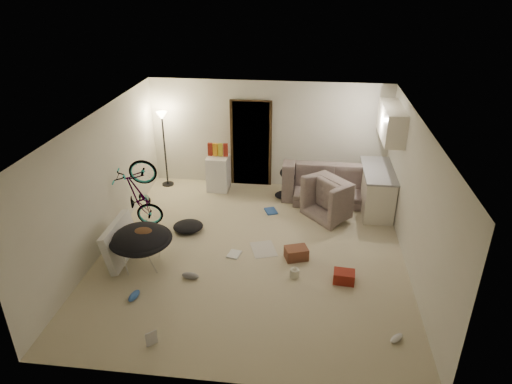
# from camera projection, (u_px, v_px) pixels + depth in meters

# --- Properties ---
(floor) EXTENTS (5.50, 6.00, 0.02)m
(floor) POSITION_uv_depth(u_px,v_px,m) (252.00, 252.00, 8.45)
(floor) COLOR #C2B795
(floor) RESTS_ON ground
(ceiling) EXTENTS (5.50, 6.00, 0.02)m
(ceiling) POSITION_uv_depth(u_px,v_px,m) (252.00, 120.00, 7.34)
(ceiling) COLOR white
(ceiling) RESTS_ON wall_back
(wall_back) EXTENTS (5.50, 0.02, 2.50)m
(wall_back) POSITION_uv_depth(u_px,v_px,m) (268.00, 135.00, 10.58)
(wall_back) COLOR beige
(wall_back) RESTS_ON floor
(wall_front) EXTENTS (5.50, 0.02, 2.50)m
(wall_front) POSITION_uv_depth(u_px,v_px,m) (219.00, 305.00, 5.21)
(wall_front) COLOR beige
(wall_front) RESTS_ON floor
(wall_left) EXTENTS (0.02, 6.00, 2.50)m
(wall_left) POSITION_uv_depth(u_px,v_px,m) (100.00, 183.00, 8.19)
(wall_left) COLOR beige
(wall_left) RESTS_ON floor
(wall_right) EXTENTS (0.02, 6.00, 2.50)m
(wall_right) POSITION_uv_depth(u_px,v_px,m) (416.00, 199.00, 7.60)
(wall_right) COLOR beige
(wall_right) RESTS_ON floor
(doorway) EXTENTS (0.85, 0.10, 2.04)m
(doorway) POSITION_uv_depth(u_px,v_px,m) (251.00, 144.00, 10.69)
(doorway) COLOR black
(doorway) RESTS_ON floor
(door_trim) EXTENTS (0.97, 0.04, 2.10)m
(door_trim) POSITION_uv_depth(u_px,v_px,m) (251.00, 144.00, 10.66)
(door_trim) COLOR #342412
(door_trim) RESTS_ON floor
(floor_lamp) EXTENTS (0.28, 0.28, 1.81)m
(floor_lamp) POSITION_uv_depth(u_px,v_px,m) (163.00, 133.00, 10.49)
(floor_lamp) COLOR black
(floor_lamp) RESTS_ON floor
(kitchen_counter) EXTENTS (0.60, 1.50, 0.88)m
(kitchen_counter) POSITION_uv_depth(u_px,v_px,m) (376.00, 190.00, 9.78)
(kitchen_counter) COLOR silver
(kitchen_counter) RESTS_ON floor
(counter_top) EXTENTS (0.64, 1.54, 0.04)m
(counter_top) POSITION_uv_depth(u_px,v_px,m) (379.00, 170.00, 9.57)
(counter_top) COLOR gray
(counter_top) RESTS_ON kitchen_counter
(kitchen_uppers) EXTENTS (0.38, 1.40, 0.65)m
(kitchen_uppers) POSITION_uv_depth(u_px,v_px,m) (392.00, 122.00, 9.10)
(kitchen_uppers) COLOR silver
(kitchen_uppers) RESTS_ON wall_right
(sofa) EXTENTS (2.30, 0.91, 0.67)m
(sofa) POSITION_uv_depth(u_px,v_px,m) (333.00, 184.00, 10.32)
(sofa) COLOR #323831
(sofa) RESTS_ON floor
(armchair) EXTENTS (1.29, 1.31, 0.64)m
(armchair) POSITION_uv_depth(u_px,v_px,m) (338.00, 200.00, 9.61)
(armchair) COLOR #323831
(armchair) RESTS_ON floor
(bicycle) EXTENTS (1.63, 0.88, 0.89)m
(bicycle) POSITION_uv_depth(u_px,v_px,m) (141.00, 210.00, 9.06)
(bicycle) COLOR black
(bicycle) RESTS_ON floor
(book_asset) EXTENTS (0.28, 0.29, 0.02)m
(book_asset) POSITION_uv_depth(u_px,v_px,m) (147.00, 347.00, 6.30)
(book_asset) COLOR maroon
(book_asset) RESTS_ON floor
(mini_fridge) EXTENTS (0.50, 0.50, 0.82)m
(mini_fridge) POSITION_uv_depth(u_px,v_px,m) (218.00, 173.00, 10.66)
(mini_fridge) COLOR white
(mini_fridge) RESTS_ON floor
(snack_box_0) EXTENTS (0.10, 0.08, 0.30)m
(snack_box_0) POSITION_uv_depth(u_px,v_px,m) (210.00, 149.00, 10.42)
(snack_box_0) COLOR maroon
(snack_box_0) RESTS_ON mini_fridge
(snack_box_1) EXTENTS (0.11, 0.09, 0.30)m
(snack_box_1) POSITION_uv_depth(u_px,v_px,m) (215.00, 149.00, 10.41)
(snack_box_1) COLOR orange
(snack_box_1) RESTS_ON mini_fridge
(snack_box_2) EXTENTS (0.10, 0.07, 0.30)m
(snack_box_2) POSITION_uv_depth(u_px,v_px,m) (220.00, 150.00, 10.39)
(snack_box_2) COLOR gold
(snack_box_2) RESTS_ON mini_fridge
(snack_box_3) EXTENTS (0.11, 0.08, 0.30)m
(snack_box_3) POSITION_uv_depth(u_px,v_px,m) (226.00, 150.00, 10.38)
(snack_box_3) COLOR maroon
(snack_box_3) RESTS_ON mini_fridge
(saucer_chair) EXTENTS (1.07, 1.07, 0.76)m
(saucer_chair) POSITION_uv_depth(u_px,v_px,m) (141.00, 244.00, 7.83)
(saucer_chair) COLOR silver
(saucer_chair) RESTS_ON floor
(hoodie) EXTENTS (0.54, 0.48, 0.22)m
(hoodie) POSITION_uv_depth(u_px,v_px,m) (142.00, 235.00, 7.71)
(hoodie) COLOR #4D2F1A
(hoodie) RESTS_ON saucer_chair
(sofa_drape) EXTENTS (0.64, 0.56, 0.28)m
(sofa_drape) POSITION_uv_depth(u_px,v_px,m) (292.00, 173.00, 10.33)
(sofa_drape) COLOR black
(sofa_drape) RESTS_ON sofa
(tv_box) EXTENTS (0.29, 1.10, 0.73)m
(tv_box) POSITION_uv_depth(u_px,v_px,m) (120.00, 241.00, 8.08)
(tv_box) COLOR silver
(tv_box) RESTS_ON floor
(drink_case_a) EXTENTS (0.46, 0.39, 0.23)m
(drink_case_a) POSITION_uv_depth(u_px,v_px,m) (296.00, 253.00, 8.19)
(drink_case_a) COLOR brown
(drink_case_a) RESTS_ON floor
(drink_case_b) EXTENTS (0.37, 0.28, 0.20)m
(drink_case_b) POSITION_uv_depth(u_px,v_px,m) (344.00, 277.00, 7.58)
(drink_case_b) COLOR maroon
(drink_case_b) RESTS_ON floor
(juicer) EXTENTS (0.15, 0.15, 0.22)m
(juicer) POSITION_uv_depth(u_px,v_px,m) (295.00, 273.00, 7.70)
(juicer) COLOR beige
(juicer) RESTS_ON floor
(newspaper) EXTENTS (0.58, 0.66, 0.01)m
(newspaper) POSITION_uv_depth(u_px,v_px,m) (264.00, 249.00, 8.50)
(newspaper) COLOR #BCB8AD
(newspaper) RESTS_ON floor
(book_blue) EXTENTS (0.33, 0.37, 0.03)m
(book_blue) POSITION_uv_depth(u_px,v_px,m) (271.00, 211.00, 9.82)
(book_blue) COLOR #2F5AAB
(book_blue) RESTS_ON floor
(book_white) EXTENTS (0.27, 0.32, 0.03)m
(book_white) POSITION_uv_depth(u_px,v_px,m) (234.00, 254.00, 8.34)
(book_white) COLOR silver
(book_white) RESTS_ON floor
(shoe_2) EXTENTS (0.17, 0.30, 0.11)m
(shoe_2) POSITION_uv_depth(u_px,v_px,m) (134.00, 296.00, 7.22)
(shoe_2) COLOR #2F5AAB
(shoe_2) RESTS_ON floor
(shoe_3) EXTENTS (0.31, 0.16, 0.11)m
(shoe_3) POSITION_uv_depth(u_px,v_px,m) (190.00, 276.00, 7.68)
(shoe_3) COLOR slate
(shoe_3) RESTS_ON floor
(shoe_4) EXTENTS (0.25, 0.25, 0.09)m
(shoe_4) POSITION_uv_depth(u_px,v_px,m) (397.00, 338.00, 6.40)
(shoe_4) COLOR white
(shoe_4) RESTS_ON floor
(clothes_lump_a) EXTENTS (0.72, 0.66, 0.19)m
(clothes_lump_a) POSITION_uv_depth(u_px,v_px,m) (188.00, 226.00, 9.08)
(clothes_lump_a) COLOR black
(clothes_lump_a) RESTS_ON floor
(clothes_lump_b) EXTENTS (0.53, 0.51, 0.12)m
(clothes_lump_b) POSITION_uv_depth(u_px,v_px,m) (283.00, 195.00, 10.43)
(clothes_lump_b) COLOR black
(clothes_lump_b) RESTS_ON floor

